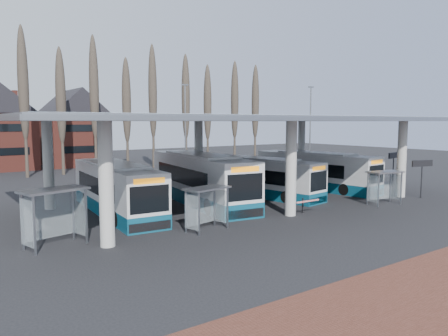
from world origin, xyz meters
TOP-DOWN VIEW (x-y plane):
  - ground at (0.00, 0.00)m, footprint 140.00×140.00m
  - station_canopy at (0.00, 8.00)m, footprint 32.00×16.00m
  - poplar_row at (0.00, 33.00)m, footprint 45.10×1.10m
  - lamp_post_b at (6.00, 26.00)m, footprint 0.80×0.16m
  - lamp_post_c at (20.00, 20.00)m, footprint 0.80×0.16m
  - bus_0 at (-8.76, 9.64)m, footprint 3.43×12.04m
  - bus_1 at (-2.26, 9.68)m, footprint 4.56×13.36m
  - bus_2 at (3.20, 9.52)m, footprint 4.26×11.40m
  - bus_3 at (9.69, 9.50)m, footprint 3.81×11.98m
  - shelter_0 at (-14.09, 3.99)m, footprint 3.30×2.19m
  - shelter_1 at (-6.47, 2.43)m, footprint 2.80×1.81m
  - shelter_2 at (8.17, 1.44)m, footprint 2.77×1.68m
  - info_sign_0 at (12.91, 1.31)m, footprint 1.96×0.60m
  - info_sign_1 at (16.42, 6.14)m, footprint 2.10×0.54m
  - barrier at (1.19, 2.23)m, footprint 1.99×0.54m

SIDE VIEW (x-z plane):
  - ground at x=0.00m, z-range 0.00..0.00m
  - barrier at x=1.19m, z-range 0.27..1.27m
  - bus_2 at x=3.20m, z-range -0.09..3.01m
  - bus_3 at x=9.69m, z-range -0.09..3.18m
  - bus_0 at x=-8.76m, z-range -0.09..3.21m
  - bus_1 at x=-2.26m, z-range -0.10..3.54m
  - shelter_1 at x=-6.47m, z-range 0.55..2.95m
  - shelter_2 at x=8.17m, z-range 0.55..2.96m
  - shelter_0 at x=-14.09m, z-range 0.64..3.44m
  - info_sign_0 at x=12.91m, z-range 1.01..3.98m
  - info_sign_1 at x=16.42m, z-range 1.07..4.22m
  - lamp_post_b at x=6.00m, z-range 0.25..10.42m
  - lamp_post_c at x=20.00m, z-range 0.25..10.42m
  - station_canopy at x=0.00m, z-range 2.51..8.85m
  - poplar_row at x=0.00m, z-range 1.53..16.03m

